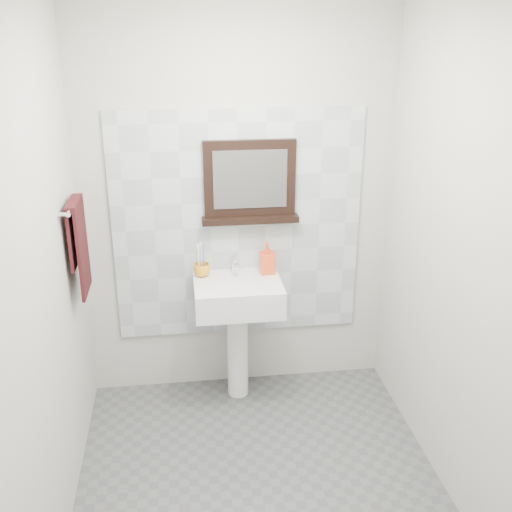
{
  "coord_description": "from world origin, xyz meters",
  "views": [
    {
      "loc": [
        -0.37,
        -2.57,
        2.37
      ],
      "look_at": [
        0.05,
        0.55,
        1.15
      ],
      "focal_mm": 42.0,
      "sensor_mm": 36.0,
      "label": 1
    }
  ],
  "objects_px": {
    "framed_mirror": "(250,184)",
    "hand_towel": "(79,240)",
    "soap_dispenser": "(267,258)",
    "toothbrush_cup": "(202,270)",
    "pedestal_sink": "(238,307)"
  },
  "relations": [
    {
      "from": "pedestal_sink",
      "to": "soap_dispenser",
      "type": "distance_m",
      "value": 0.37
    },
    {
      "from": "pedestal_sink",
      "to": "hand_towel",
      "type": "xyz_separation_m",
      "value": [
        -0.91,
        -0.17,
        0.56
      ]
    },
    {
      "from": "framed_mirror",
      "to": "hand_towel",
      "type": "bearing_deg",
      "value": -160.43
    },
    {
      "from": "soap_dispenser",
      "to": "framed_mirror",
      "type": "xyz_separation_m",
      "value": [
        -0.1,
        0.08,
        0.48
      ]
    },
    {
      "from": "toothbrush_cup",
      "to": "soap_dispenser",
      "type": "height_order",
      "value": "soap_dispenser"
    },
    {
      "from": "pedestal_sink",
      "to": "hand_towel",
      "type": "distance_m",
      "value": 1.09
    },
    {
      "from": "framed_mirror",
      "to": "soap_dispenser",
      "type": "bearing_deg",
      "value": -37.53
    },
    {
      "from": "toothbrush_cup",
      "to": "soap_dispenser",
      "type": "relative_size",
      "value": 0.52
    },
    {
      "from": "soap_dispenser",
      "to": "toothbrush_cup",
      "type": "bearing_deg",
      "value": 176.52
    },
    {
      "from": "framed_mirror",
      "to": "hand_towel",
      "type": "relative_size",
      "value": 1.12
    },
    {
      "from": "framed_mirror",
      "to": "hand_towel",
      "type": "distance_m",
      "value": 1.1
    },
    {
      "from": "pedestal_sink",
      "to": "toothbrush_cup",
      "type": "bearing_deg",
      "value": 153.21
    },
    {
      "from": "toothbrush_cup",
      "to": "soap_dispenser",
      "type": "distance_m",
      "value": 0.43
    },
    {
      "from": "soap_dispenser",
      "to": "framed_mirror",
      "type": "relative_size",
      "value": 0.34
    },
    {
      "from": "toothbrush_cup",
      "to": "framed_mirror",
      "type": "relative_size",
      "value": 0.17
    }
  ]
}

